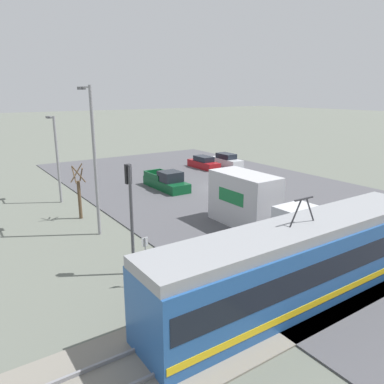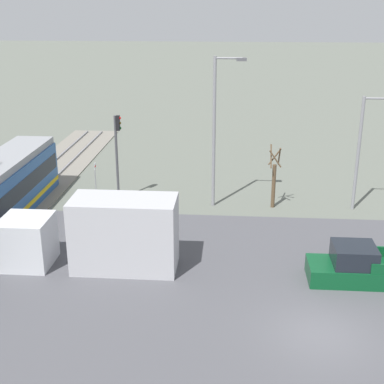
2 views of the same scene
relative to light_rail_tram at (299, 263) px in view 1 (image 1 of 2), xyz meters
name	(u,v)px [view 1 (image 1 of 2)]	position (x,y,z in m)	size (l,w,h in m)	color
ground_plane	(222,189)	(-9.45, -17.27, -1.77)	(320.00, 320.00, 0.00)	#60665B
road_surface	(222,189)	(-9.45, -17.27, -1.73)	(23.97, 44.70, 0.08)	#4C4C51
light_rail_tram	(299,263)	(0.00, 0.00, 0.00)	(15.16, 2.82, 4.61)	#235193
box_truck	(256,205)	(-4.50, -7.41, -0.04)	(2.43, 8.53, 3.57)	silver
pickup_truck	(167,182)	(-5.02, -20.02, -1.01)	(1.97, 5.68, 1.78)	#0C4723
sedan_car_0	(204,163)	(-13.78, -26.22, -1.10)	(1.70, 4.61, 1.43)	maroon
sedan_car_1	(226,160)	(-17.07, -25.99, -1.07)	(1.71, 4.73, 1.49)	silver
traffic_light_pole	(130,205)	(4.96, -6.33, 1.86)	(0.28, 0.47, 5.63)	#47474C
street_tree	(79,194)	(4.42, -16.30, 0.06)	(0.96, 0.80, 4.01)	brown
street_lamp_near_crossing	(56,153)	(4.46, -21.53, 2.40)	(0.36, 1.95, 7.11)	gray
street_lamp_mid_block	(93,153)	(4.43, -12.68, 3.55)	(0.36, 1.95, 9.36)	gray
no_parking_sign	(146,257)	(5.03, -4.76, -0.27)	(0.32, 0.08, 2.47)	gray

